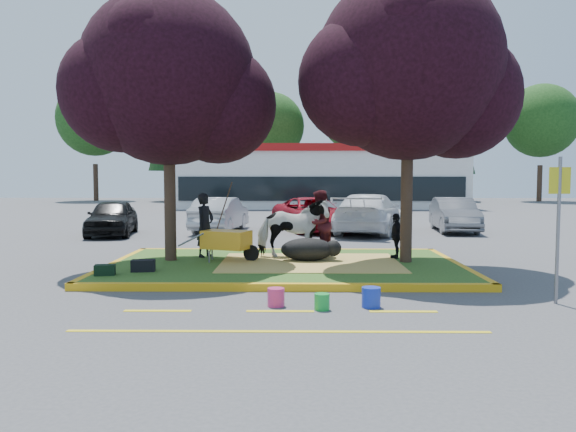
{
  "coord_description": "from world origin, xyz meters",
  "views": [
    {
      "loc": [
        0.24,
        -13.18,
        2.18
      ],
      "look_at": [
        0.07,
        0.5,
        1.23
      ],
      "focal_mm": 35.0,
      "sensor_mm": 36.0,
      "label": 1
    }
  ],
  "objects_px": {
    "wheelbarrow": "(227,240)",
    "bucket_blue": "(371,297)",
    "handler": "(205,225)",
    "car_black": "(112,217)",
    "cow": "(293,228)",
    "car_silver": "(220,214)",
    "bucket_pink": "(276,297)",
    "bucket_green": "(322,302)",
    "sign_post": "(559,213)",
    "calf": "(307,249)"
  },
  "relations": [
    {
      "from": "sign_post",
      "to": "car_black",
      "type": "xyz_separation_m",
      "value": [
        -11.35,
        11.25,
        -0.89
      ]
    },
    {
      "from": "cow",
      "to": "bucket_blue",
      "type": "distance_m",
      "value": 4.99
    },
    {
      "from": "wheelbarrow",
      "to": "car_black",
      "type": "distance_m",
      "value": 9.07
    },
    {
      "from": "handler",
      "to": "car_black",
      "type": "relative_size",
      "value": 0.41
    },
    {
      "from": "bucket_pink",
      "to": "car_silver",
      "type": "distance_m",
      "value": 13.25
    },
    {
      "from": "cow",
      "to": "sign_post",
      "type": "relative_size",
      "value": 0.7
    },
    {
      "from": "calf",
      "to": "sign_post",
      "type": "bearing_deg",
      "value": -64.73
    },
    {
      "from": "cow",
      "to": "bucket_pink",
      "type": "distance_m",
      "value": 4.77
    },
    {
      "from": "sign_post",
      "to": "bucket_green",
      "type": "bearing_deg",
      "value": -171.19
    },
    {
      "from": "cow",
      "to": "handler",
      "type": "height_order",
      "value": "handler"
    },
    {
      "from": "cow",
      "to": "bucket_pink",
      "type": "xyz_separation_m",
      "value": [
        -0.27,
        -4.7,
        -0.74
      ]
    },
    {
      "from": "calf",
      "to": "bucket_blue",
      "type": "xyz_separation_m",
      "value": [
        0.97,
        -4.19,
        -0.26
      ]
    },
    {
      "from": "car_black",
      "to": "car_silver",
      "type": "height_order",
      "value": "car_silver"
    },
    {
      "from": "cow",
      "to": "car_silver",
      "type": "xyz_separation_m",
      "value": [
        -2.94,
        8.27,
        -0.21
      ]
    },
    {
      "from": "handler",
      "to": "bucket_blue",
      "type": "distance_m",
      "value": 6.1
    },
    {
      "from": "wheelbarrow",
      "to": "car_silver",
      "type": "distance_m",
      "value": 8.99
    },
    {
      "from": "bucket_blue",
      "to": "bucket_green",
      "type": "bearing_deg",
      "value": -166.88
    },
    {
      "from": "car_silver",
      "to": "bucket_blue",
      "type": "bearing_deg",
      "value": 115.39
    },
    {
      "from": "calf",
      "to": "wheelbarrow",
      "type": "height_order",
      "value": "wheelbarrow"
    },
    {
      "from": "sign_post",
      "to": "bucket_green",
      "type": "xyz_separation_m",
      "value": [
        -4.06,
        -0.51,
        -1.43
      ]
    },
    {
      "from": "wheelbarrow",
      "to": "bucket_pink",
      "type": "relative_size",
      "value": 6.29
    },
    {
      "from": "sign_post",
      "to": "bucket_pink",
      "type": "height_order",
      "value": "sign_post"
    },
    {
      "from": "wheelbarrow",
      "to": "car_black",
      "type": "bearing_deg",
      "value": 146.94
    },
    {
      "from": "bucket_green",
      "to": "car_silver",
      "type": "distance_m",
      "value": 13.67
    },
    {
      "from": "cow",
      "to": "car_black",
      "type": "relative_size",
      "value": 0.45
    },
    {
      "from": "sign_post",
      "to": "bucket_blue",
      "type": "relative_size",
      "value": 7.47
    },
    {
      "from": "handler",
      "to": "wheelbarrow",
      "type": "xyz_separation_m",
      "value": [
        0.65,
        -0.76,
        -0.3
      ]
    },
    {
      "from": "wheelbarrow",
      "to": "bucket_green",
      "type": "height_order",
      "value": "wheelbarrow"
    },
    {
      "from": "handler",
      "to": "wheelbarrow",
      "type": "relative_size",
      "value": 0.83
    },
    {
      "from": "handler",
      "to": "bucket_pink",
      "type": "distance_m",
      "value": 5.28
    },
    {
      "from": "bucket_green",
      "to": "bucket_blue",
      "type": "height_order",
      "value": "bucket_blue"
    },
    {
      "from": "sign_post",
      "to": "car_silver",
      "type": "relative_size",
      "value": 0.6
    },
    {
      "from": "cow",
      "to": "bucket_green",
      "type": "distance_m",
      "value": 5.03
    },
    {
      "from": "car_black",
      "to": "car_silver",
      "type": "distance_m",
      "value": 4.13
    },
    {
      "from": "wheelbarrow",
      "to": "bucket_blue",
      "type": "height_order",
      "value": "wheelbarrow"
    },
    {
      "from": "bucket_blue",
      "to": "bucket_pink",
      "type": "bearing_deg",
      "value": 178.08
    },
    {
      "from": "bucket_green",
      "to": "car_black",
      "type": "distance_m",
      "value": 13.84
    },
    {
      "from": "bucket_blue",
      "to": "wheelbarrow",
      "type": "bearing_deg",
      "value": 125.22
    },
    {
      "from": "cow",
      "to": "car_black",
      "type": "xyz_separation_m",
      "value": [
        -6.79,
        6.8,
        -0.23
      ]
    },
    {
      "from": "wheelbarrow",
      "to": "bucket_blue",
      "type": "relative_size",
      "value": 5.76
    },
    {
      "from": "bucket_green",
      "to": "bucket_blue",
      "type": "bearing_deg",
      "value": 13.12
    },
    {
      "from": "car_silver",
      "to": "handler",
      "type": "bearing_deg",
      "value": 102.18
    },
    {
      "from": "sign_post",
      "to": "calf",
      "type": "bearing_deg",
      "value": 139.0
    },
    {
      "from": "wheelbarrow",
      "to": "sign_post",
      "type": "xyz_separation_m",
      "value": [
        6.14,
        -3.82,
        0.9
      ]
    },
    {
      "from": "handler",
      "to": "bucket_pink",
      "type": "relative_size",
      "value": 5.22
    },
    {
      "from": "bucket_pink",
      "to": "sign_post",
      "type": "bearing_deg",
      "value": 3.07
    },
    {
      "from": "car_black",
      "to": "car_silver",
      "type": "xyz_separation_m",
      "value": [
        3.86,
        1.46,
        0.02
      ]
    },
    {
      "from": "bucket_green",
      "to": "bucket_pink",
      "type": "xyz_separation_m",
      "value": [
        -0.76,
        0.25,
        0.02
      ]
    },
    {
      "from": "wheelbarrow",
      "to": "car_black",
      "type": "xyz_separation_m",
      "value": [
        -5.21,
        7.43,
        0.01
      ]
    },
    {
      "from": "bucket_pink",
      "to": "bucket_blue",
      "type": "xyz_separation_m",
      "value": [
        1.6,
        -0.05,
        0.01
      ]
    }
  ]
}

